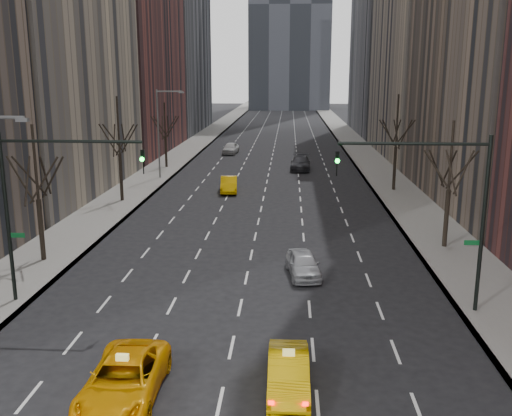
# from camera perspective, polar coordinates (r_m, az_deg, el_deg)

# --- Properties ---
(sidewalk_left) EXTENTS (4.50, 320.00, 0.15)m
(sidewalk_left) POSITION_cam_1_polar(r_m,az_deg,el_deg) (84.77, -6.55, 6.01)
(sidewalk_left) COLOR slate
(sidewalk_left) RESTS_ON ground
(sidewalk_right) EXTENTS (4.50, 320.00, 0.15)m
(sidewalk_right) POSITION_cam_1_polar(r_m,az_deg,el_deg) (84.13, 10.21, 5.83)
(sidewalk_right) COLOR slate
(sidewalk_right) RESTS_ON ground
(tree_lw_b) EXTENTS (3.36, 3.50, 7.82)m
(tree_lw_b) POSITION_cam_1_polar(r_m,az_deg,el_deg) (34.67, -20.92, 0.80)
(tree_lw_b) COLOR black
(tree_lw_b) RESTS_ON ground
(tree_lw_c) EXTENTS (3.36, 3.50, 8.74)m
(tree_lw_c) POSITION_cam_1_polar(r_m,az_deg,el_deg) (49.41, -13.46, 5.19)
(tree_lw_c) COLOR black
(tree_lw_c) RESTS_ON ground
(tree_lw_d) EXTENTS (3.36, 3.50, 7.36)m
(tree_lw_d) POSITION_cam_1_polar(r_m,az_deg,el_deg) (66.77, -9.04, 7.00)
(tree_lw_d) COLOR black
(tree_lw_d) RESTS_ON ground
(tree_rw_b) EXTENTS (3.36, 3.50, 7.82)m
(tree_rw_b) POSITION_cam_1_polar(r_m,az_deg,el_deg) (36.87, 18.69, 1.68)
(tree_rw_b) COLOR black
(tree_rw_b) RESTS_ON ground
(tree_rw_c) EXTENTS (3.36, 3.50, 8.74)m
(tree_rw_c) POSITION_cam_1_polar(r_m,az_deg,el_deg) (54.17, 13.80, 5.85)
(tree_rw_c) COLOR black
(tree_rw_c) RESTS_ON ground
(traffic_mast_left) EXTENTS (6.69, 0.39, 8.00)m
(traffic_mast_left) POSITION_cam_1_polar(r_m,az_deg,el_deg) (27.79, -20.75, 1.63)
(traffic_mast_left) COLOR black
(traffic_mast_left) RESTS_ON ground
(traffic_mast_right) EXTENTS (6.69, 0.39, 8.00)m
(traffic_mast_right) POSITION_cam_1_polar(r_m,az_deg,el_deg) (26.31, 18.49, 1.19)
(traffic_mast_right) COLOR black
(traffic_mast_right) RESTS_ON ground
(streetlight_far) EXTENTS (2.83, 0.22, 9.00)m
(streetlight_far) POSITION_cam_1_polar(r_m,az_deg,el_deg) (59.52, -9.44, 8.22)
(streetlight_far) COLOR slate
(streetlight_far) RESTS_ON ground
(taxi_suv) EXTENTS (2.47, 5.23, 1.44)m
(taxi_suv) POSITION_cam_1_polar(r_m,az_deg,el_deg) (20.35, -13.09, -16.41)
(taxi_suv) COLOR #EC9C04
(taxi_suv) RESTS_ON ground
(taxi_sedan) EXTENTS (1.45, 4.05, 1.33)m
(taxi_sedan) POSITION_cam_1_polar(r_m,az_deg,el_deg) (20.41, 3.26, -16.15)
(taxi_sedan) COLOR #E3AF04
(taxi_sedan) RESTS_ON ground
(silver_sedan_ahead) EXTENTS (2.10, 4.12, 1.34)m
(silver_sedan_ahead) POSITION_cam_1_polar(r_m,az_deg,el_deg) (31.03, 4.74, -5.59)
(silver_sedan_ahead) COLOR #999BA1
(silver_sedan_ahead) RESTS_ON ground
(far_taxi) EXTENTS (1.88, 4.39, 1.41)m
(far_taxi) POSITION_cam_1_polar(r_m,az_deg,el_deg) (52.75, -2.73, 2.36)
(far_taxi) COLOR #FCBB05
(far_taxi) RESTS_ON ground
(far_suv_grey) EXTENTS (2.43, 5.50, 1.57)m
(far_suv_grey) POSITION_cam_1_polar(r_m,az_deg,el_deg) (65.15, 4.46, 4.50)
(far_suv_grey) COLOR #29292E
(far_suv_grey) RESTS_ON ground
(far_car_white) EXTENTS (2.17, 4.66, 1.54)m
(far_car_white) POSITION_cam_1_polar(r_m,az_deg,el_deg) (78.26, -2.55, 6.00)
(far_car_white) COLOR #BEBEBE
(far_car_white) RESTS_ON ground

